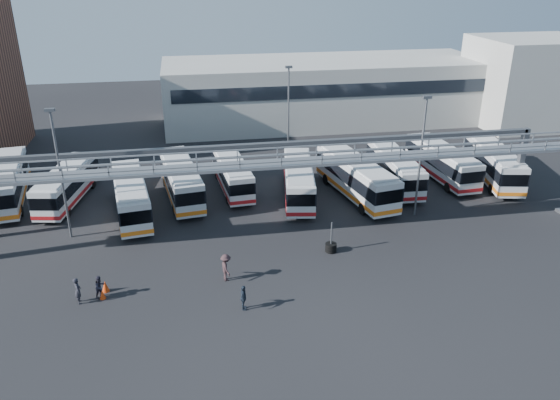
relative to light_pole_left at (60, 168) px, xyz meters
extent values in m
plane|color=black|center=(16.00, -8.00, -5.73)|extent=(140.00, 140.00, 0.00)
cube|color=gray|center=(16.00, -3.00, 0.37)|extent=(50.00, 1.80, 0.22)
cube|color=gray|center=(16.00, -3.85, 1.32)|extent=(50.00, 0.10, 0.10)
cube|color=gray|center=(16.00, -2.15, 1.32)|extent=(50.00, 0.10, 0.10)
cube|color=#4C4F54|center=(16.00, 1.00, 0.57)|extent=(45.00, 0.50, 0.35)
cube|color=#9E9E99|center=(28.00, 30.00, -1.73)|extent=(42.00, 14.00, 8.00)
cube|color=#B2B2AD|center=(54.00, 24.00, -0.23)|extent=(14.00, 12.00, 11.00)
cylinder|color=#4C4F54|center=(0.00, 0.00, -0.73)|extent=(0.18, 0.18, 10.00)
cube|color=#4C4F54|center=(0.00, 0.00, 4.37)|extent=(0.70, 0.35, 0.22)
cylinder|color=#4C4F54|center=(28.00, -1.00, -0.73)|extent=(0.18, 0.18, 10.00)
cube|color=#4C4F54|center=(28.00, -1.00, 4.37)|extent=(0.70, 0.35, 0.22)
cylinder|color=#4C4F54|center=(20.00, 14.00, -0.73)|extent=(0.18, 0.18, 10.00)
cube|color=#4C4F54|center=(20.00, 14.00, 4.37)|extent=(0.70, 0.35, 0.22)
cube|color=silver|center=(-6.49, 8.12, -3.82)|extent=(4.27, 11.73, 2.87)
cube|color=black|center=(-6.49, 8.12, -3.49)|extent=(4.34, 11.80, 1.15)
cube|color=orange|center=(-6.49, 8.12, -4.84)|extent=(4.33, 11.79, 0.36)
cube|color=silver|center=(-6.49, 8.12, -2.31)|extent=(3.85, 10.56, 0.17)
cylinder|color=black|center=(-4.78, 4.66, -5.21)|extent=(0.46, 1.08, 1.04)
cylinder|color=black|center=(-8.20, 11.57, -5.21)|extent=(0.46, 1.08, 1.04)
cylinder|color=black|center=(-5.86, 11.92, -5.21)|extent=(0.46, 1.08, 1.04)
cube|color=silver|center=(-1.28, 7.14, -4.03)|extent=(4.19, 10.48, 2.56)
cube|color=black|center=(-1.28, 7.14, -3.73)|extent=(4.26, 10.55, 1.02)
cube|color=maroon|center=(-1.28, 7.14, -4.94)|extent=(4.25, 10.54, 0.33)
cube|color=silver|center=(-1.28, 7.14, -2.68)|extent=(3.77, 9.43, 0.15)
cylinder|color=black|center=(-2.91, 4.12, -5.26)|extent=(0.45, 0.97, 0.93)
cylinder|color=black|center=(-0.87, 3.74, -5.26)|extent=(0.45, 0.97, 0.93)
cylinder|color=black|center=(-1.69, 10.55, -5.26)|extent=(0.45, 0.97, 0.93)
cylinder|color=black|center=(0.35, 10.16, -5.26)|extent=(0.45, 0.97, 0.93)
cube|color=silver|center=(4.48, 3.35, -3.95)|extent=(3.91, 10.94, 2.68)
cube|color=black|center=(4.48, 3.35, -3.64)|extent=(3.98, 11.01, 1.07)
cube|color=orange|center=(4.48, 3.35, -4.90)|extent=(3.97, 11.00, 0.34)
cube|color=silver|center=(4.48, 3.35, -2.54)|extent=(3.52, 9.84, 0.16)
cylinder|color=black|center=(3.87, -0.19, -5.24)|extent=(0.43, 1.00, 0.97)
cylinder|color=black|center=(6.05, 0.11, -5.24)|extent=(0.43, 1.00, 0.97)
cylinder|color=black|center=(2.91, 6.59, -5.24)|extent=(0.43, 1.00, 0.97)
cylinder|color=black|center=(5.08, 6.90, -5.24)|extent=(0.43, 1.00, 0.97)
cube|color=silver|center=(8.65, 6.24, -3.92)|extent=(3.94, 11.16, 2.73)
cube|color=black|center=(8.65, 6.24, -3.59)|extent=(4.01, 11.23, 1.09)
cube|color=orange|center=(8.65, 6.24, -4.88)|extent=(4.00, 11.22, 0.35)
cube|color=silver|center=(8.65, 6.24, -2.47)|extent=(3.55, 10.04, 0.16)
cylinder|color=black|center=(8.01, 2.62, -5.23)|extent=(0.43, 1.02, 0.99)
cylinder|color=black|center=(10.23, 2.93, -5.23)|extent=(0.43, 1.02, 0.99)
cylinder|color=black|center=(7.06, 9.55, -5.23)|extent=(0.43, 1.02, 0.99)
cylinder|color=black|center=(9.28, 9.85, -5.23)|extent=(0.43, 1.02, 0.99)
cube|color=silver|center=(13.39, 7.46, -4.08)|extent=(3.08, 10.06, 2.48)
cube|color=black|center=(13.39, 7.46, -3.79)|extent=(3.15, 10.13, 0.99)
cube|color=maroon|center=(13.39, 7.46, -4.96)|extent=(3.14, 10.11, 0.32)
cube|color=silver|center=(13.39, 7.46, -2.77)|extent=(2.78, 9.05, 0.14)
cylinder|color=black|center=(12.66, 4.21, -5.28)|extent=(0.35, 0.92, 0.90)
cylinder|color=black|center=(14.66, 4.39, -5.28)|extent=(0.35, 0.92, 0.90)
cylinder|color=black|center=(12.12, 10.53, -5.28)|extent=(0.35, 0.92, 0.90)
cylinder|color=black|center=(14.12, 10.70, -5.28)|extent=(0.35, 0.92, 0.90)
cube|color=silver|center=(19.07, 4.33, -3.98)|extent=(4.12, 10.77, 2.63)
cube|color=black|center=(19.07, 4.33, -3.67)|extent=(4.19, 10.84, 1.05)
cube|color=maroon|center=(19.07, 4.33, -4.91)|extent=(4.17, 10.83, 0.33)
cube|color=silver|center=(19.07, 4.33, -2.59)|extent=(3.70, 9.70, 0.15)
cylinder|color=black|center=(17.44, 1.19, -5.25)|extent=(0.44, 0.99, 0.96)
cylinder|color=black|center=(19.56, 0.83, -5.25)|extent=(0.44, 0.99, 0.96)
cylinder|color=black|center=(18.57, 7.83, -5.25)|extent=(0.44, 0.99, 0.96)
cylinder|color=black|center=(20.69, 7.47, -5.25)|extent=(0.44, 0.99, 0.96)
cube|color=silver|center=(24.24, 3.73, -3.83)|extent=(4.59, 11.75, 2.87)
cube|color=black|center=(24.24, 3.73, -3.49)|extent=(4.66, 11.82, 1.15)
cube|color=orange|center=(24.24, 3.73, -4.84)|extent=(4.65, 11.80, 0.36)
cube|color=silver|center=(24.24, 3.73, -2.31)|extent=(4.13, 10.57, 0.17)
cylinder|color=black|center=(23.73, -0.09, -5.21)|extent=(0.49, 1.08, 1.04)
cylinder|color=black|center=(26.06, 0.33, -5.21)|extent=(0.49, 1.08, 1.04)
cylinder|color=black|center=(22.43, 7.13, -5.21)|extent=(0.49, 1.08, 1.04)
cylinder|color=black|center=(24.76, 7.55, -5.21)|extent=(0.49, 1.08, 1.04)
cube|color=silver|center=(28.69, 5.76, -3.99)|extent=(2.79, 10.56, 2.62)
cube|color=black|center=(28.69, 5.76, -3.68)|extent=(2.86, 10.62, 1.05)
cube|color=maroon|center=(28.69, 5.76, -4.92)|extent=(2.85, 10.61, 0.33)
cube|color=silver|center=(28.69, 5.76, -2.60)|extent=(2.51, 9.51, 0.15)
cylinder|color=black|center=(27.49, 2.45, -5.25)|extent=(0.32, 0.96, 0.95)
cylinder|color=black|center=(29.63, 2.37, -5.25)|extent=(0.32, 0.96, 0.95)
cylinder|color=black|center=(27.76, 9.15, -5.25)|extent=(0.32, 0.96, 0.95)
cylinder|color=black|center=(29.90, 9.07, -5.25)|extent=(0.32, 0.96, 0.95)
cube|color=silver|center=(33.92, 6.66, -3.95)|extent=(3.16, 10.83, 2.67)
cube|color=black|center=(33.92, 6.66, -3.64)|extent=(3.22, 10.89, 1.07)
cube|color=maroon|center=(33.92, 6.66, -4.90)|extent=(3.21, 10.88, 0.34)
cube|color=silver|center=(33.92, 6.66, -2.54)|extent=(2.84, 9.74, 0.16)
cylinder|color=black|center=(33.06, 3.17, -5.24)|extent=(0.36, 0.99, 0.97)
cylinder|color=black|center=(35.25, 3.32, -5.24)|extent=(0.36, 0.99, 0.97)
cylinder|color=black|center=(32.59, 9.99, -5.24)|extent=(0.36, 0.99, 0.97)
cylinder|color=black|center=(34.78, 10.14, -5.24)|extent=(0.36, 0.99, 0.97)
cube|color=silver|center=(38.60, 5.24, -3.90)|extent=(4.68, 11.31, 2.76)
cube|color=black|center=(38.60, 5.24, -3.57)|extent=(4.76, 11.38, 1.10)
cube|color=orange|center=(38.60, 5.24, -4.88)|extent=(4.74, 11.37, 0.35)
cube|color=silver|center=(38.60, 5.24, -2.44)|extent=(4.22, 10.18, 0.16)
cylinder|color=black|center=(36.78, 2.01, -5.23)|extent=(0.50, 1.04, 1.00)
cylinder|color=black|center=(39.00, 1.55, -5.23)|extent=(0.50, 1.04, 1.00)
cylinder|color=black|center=(38.20, 8.92, -5.23)|extent=(0.50, 1.04, 1.00)
cylinder|color=black|center=(40.42, 8.47, -5.23)|extent=(0.50, 1.04, 1.00)
imported|color=black|center=(2.03, -9.51, -4.84)|extent=(0.57, 0.74, 1.78)
imported|color=#24222F|center=(3.31, -9.11, -4.96)|extent=(0.93, 0.95, 1.54)
imported|color=#322124|center=(11.39, -8.47, -4.76)|extent=(0.93, 1.36, 1.93)
imported|color=#1B2430|center=(12.14, -12.06, -4.89)|extent=(0.52, 1.02, 1.67)
cone|color=red|center=(3.43, -9.30, -5.42)|extent=(0.50, 0.50, 0.62)
cone|color=red|center=(3.52, -8.46, -5.34)|extent=(0.60, 0.60, 0.77)
cylinder|color=black|center=(19.35, -5.90, -5.61)|extent=(0.84, 0.84, 0.20)
cylinder|color=black|center=(19.35, -5.90, -5.39)|extent=(0.84, 0.84, 0.20)
cylinder|color=black|center=(19.35, -5.90, -5.17)|extent=(0.84, 0.84, 0.20)
cylinder|color=#4C4F54|center=(19.35, -5.90, -4.53)|extent=(0.12, 0.12, 2.40)
camera|label=1|loc=(9.34, -40.21, 13.95)|focal=35.00mm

